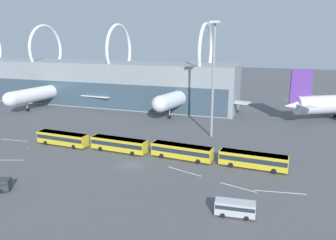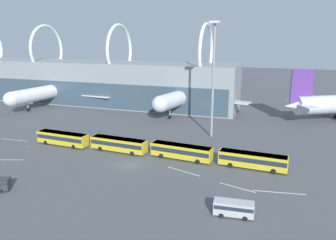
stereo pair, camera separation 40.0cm
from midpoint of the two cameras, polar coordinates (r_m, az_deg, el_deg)
The scene contains 16 objects.
ground_plane at distance 65.20m, azimuth -6.49°, elevation -7.82°, with size 440.00×440.00×0.00m, color #515459.
terminal_building at distance 138.16m, azimuth -19.88°, elevation 6.76°, with size 147.00×18.94×28.97m.
airliner_at_gate_near at distance 128.40m, azimuth -18.52°, elevation 4.94°, with size 47.10×43.65×14.67m.
airliner_at_gate_far at distance 109.94m, azimuth 3.85°, elevation 4.39°, with size 40.78×39.05×15.22m.
shuttle_bus_0 at distance 79.46m, azimuth -17.76°, elevation -2.97°, with size 12.96×3.39×3.01m.
shuttle_bus_1 at distance 72.37m, azimuth -8.44°, elevation -4.10°, with size 12.96×3.43×3.01m.
shuttle_bus_2 at distance 67.36m, azimuth 2.50°, elevation -5.37°, with size 13.00×3.74×3.01m.
shuttle_bus_3 at distance 64.77m, azimuth 14.69°, elevation -6.68°, with size 12.95×3.36×3.01m.
service_van_foreground at distance 48.26m, azimuth 11.61°, elevation -14.71°, with size 5.71×2.37×2.21m.
floodlight_mast at distance 80.23m, azimuth 8.06°, elevation 8.83°, with size 2.33×2.33×28.02m.
lane_stripe_0 at distance 88.21m, azimuth -25.08°, elevation -3.17°, with size 7.82×0.25×0.01m, color silver.
lane_stripe_1 at distance 62.06m, azimuth 2.92°, elevation -8.92°, with size 7.42×0.25×0.01m, color silver.
lane_stripe_2 at distance 57.21m, azimuth 18.94°, elevation -11.85°, with size 8.34×0.25×0.01m, color silver.
lane_stripe_3 at distance 75.72m, azimuth -27.12°, elevation -6.18°, with size 9.76×0.25×0.01m, color silver.
lane_stripe_4 at distance 57.08m, azimuth 12.16°, elevation -11.42°, with size 6.47×0.25×0.01m, color silver.
traffic_cone_0 at distance 80.08m, azimuth -23.14°, elevation -4.37°, with size 0.46×0.46×0.79m.
Camera 2 is at (26.51, -54.31, 24.54)m, focal length 35.00 mm.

